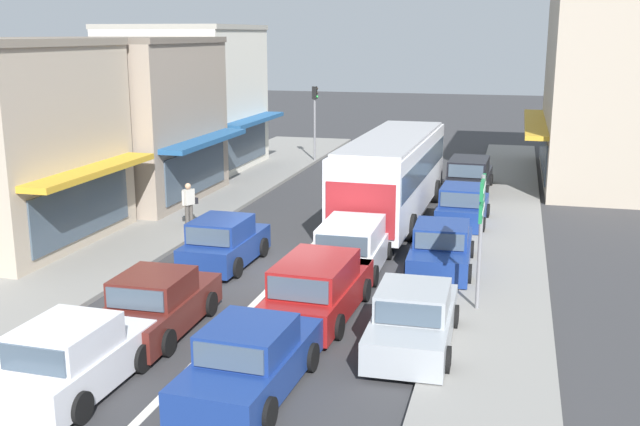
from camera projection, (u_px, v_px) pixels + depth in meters
ground_plane at (286, 272)px, 22.48m from camera, size 140.00×140.00×0.00m
lane_centre_line at (320, 238)px, 26.24m from camera, size 0.20×28.00×0.01m
sidewalk_left at (168, 212)px, 29.79m from camera, size 5.20×44.00×0.14m
kerb_right at (502, 234)px, 26.57m from camera, size 2.80×44.00×0.12m
shopfront_mid_block at (111, 120)px, 31.64m from camera, size 8.74×7.27×6.85m
shopfront_far_end at (187, 99)px, 38.71m from camera, size 7.54×7.25×7.42m
building_right_far at (630, 79)px, 35.24m from camera, size 8.44×12.70×9.85m
city_bus at (393, 171)px, 28.54m from camera, size 2.94×10.91×3.23m
hatchback_behind_bus_mid at (73, 359)px, 14.79m from camera, size 1.89×3.74×1.54m
wagon_queue_gap_filler at (318, 289)px, 18.78m from camera, size 2.07×4.57×1.58m
hatchback_adjacent_lane_lead at (224, 243)px, 23.00m from camera, size 1.87×3.73×1.54m
wagon_behind_bus_near at (353, 247)px, 22.42m from camera, size 1.99×4.52×1.58m
sedan_queue_far_back at (250, 361)px, 14.82m from camera, size 2.05×4.28×1.47m
sedan_adjacent_lane_trail at (156, 305)px, 17.87m from camera, size 1.95×4.23×1.47m
parked_sedan_kerb_front at (413, 320)px, 16.97m from camera, size 1.95×4.23×1.47m
parked_sedan_kerb_second at (441, 249)px, 22.54m from camera, size 2.01×4.26×1.47m
parked_hatchback_kerb_third at (463, 207)px, 27.81m from camera, size 1.90×3.75×1.54m
parked_wagon_kerb_rear at (469, 176)px, 33.61m from camera, size 2.05×4.55×1.58m
traffic_light_downstreet at (315, 111)px, 40.91m from camera, size 0.33×0.24×4.20m
directional_road_sign at (482, 211)px, 18.59m from camera, size 0.10×1.40×3.60m
pedestrian_with_handbag_near at (189, 202)px, 26.96m from camera, size 0.44×0.64×1.63m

